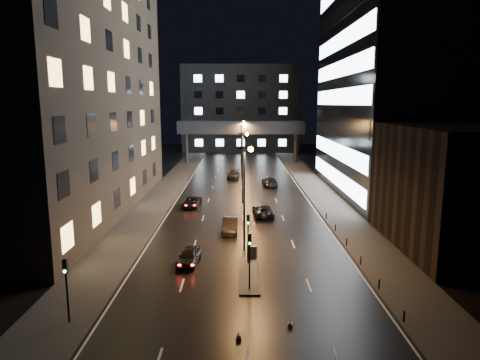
{
  "coord_description": "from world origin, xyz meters",
  "views": [
    {
      "loc": [
        -0.5,
        -31.64,
        14.11
      ],
      "look_at": [
        -0.36,
        24.67,
        4.0
      ],
      "focal_mm": 32.0,
      "sensor_mm": 36.0,
      "label": 1
    }
  ],
  "objects": [
    {
      "name": "median_island",
      "position": [
        0.3,
        2.0,
        0.07
      ],
      "size": [
        1.6,
        8.0,
        0.15
      ],
      "primitive_type": "cube",
      "color": "#383533",
      "rests_on": "ground"
    },
    {
      "name": "skybridge",
      "position": [
        0.0,
        70.0,
        8.34
      ],
      "size": [
        30.0,
        3.0,
        10.0
      ],
      "color": "#333335",
      "rests_on": "ground"
    },
    {
      "name": "car_away_c",
      "position": [
        -7.03,
        25.88,
        0.67
      ],
      "size": [
        2.66,
        5.03,
        1.35
      ],
      "primitive_type": "imported",
      "rotation": [
        0.0,
        0.0,
        -0.09
      ],
      "color": "black",
      "rests_on": "ground"
    },
    {
      "name": "car_toward_a",
      "position": [
        2.55,
        20.93,
        0.71
      ],
      "size": [
        2.71,
        5.26,
        1.42
      ],
      "primitive_type": "imported",
      "rotation": [
        0.0,
        0.0,
        3.21
      ],
      "color": "black",
      "rests_on": "ground"
    },
    {
      "name": "car_away_b",
      "position": [
        -1.5,
        14.17,
        0.79
      ],
      "size": [
        1.71,
        4.81,
        1.58
      ],
      "primitive_type": "imported",
      "rotation": [
        0.0,
        0.0,
        -0.01
      ],
      "color": "black",
      "rests_on": "ground"
    },
    {
      "name": "streetlight_mid_a",
      "position": [
        0.16,
        28.0,
        6.5
      ],
      "size": [
        1.45,
        0.5,
        10.15
      ],
      "color": "black",
      "rests_on": "ground"
    },
    {
      "name": "streetlight_far",
      "position": [
        0.16,
        68.0,
        6.5
      ],
      "size": [
        1.45,
        0.5,
        10.15
      ],
      "color": "black",
      "rests_on": "ground"
    },
    {
      "name": "building_right_low",
      "position": [
        20.0,
        9.0,
        6.0
      ],
      "size": [
        10.0,
        18.0,
        12.0
      ],
      "primitive_type": "cube",
      "color": "black",
      "rests_on": "ground"
    },
    {
      "name": "streetlight_near",
      "position": [
        0.16,
        8.0,
        6.5
      ],
      "size": [
        1.45,
        0.5,
        10.15
      ],
      "color": "black",
      "rests_on": "ground"
    },
    {
      "name": "sidewalk_right",
      "position": [
        12.5,
        35.0,
        0.07
      ],
      "size": [
        5.0,
        110.0,
        0.15
      ],
      "primitive_type": "cube",
      "color": "#383533",
      "rests_on": "ground"
    },
    {
      "name": "car_away_d",
      "position": [
        -1.5,
        48.23,
        0.78
      ],
      "size": [
        2.65,
        5.58,
        1.57
      ],
      "primitive_type": "imported",
      "rotation": [
        0.0,
        0.0,
        -0.09
      ],
      "color": "black",
      "rests_on": "ground"
    },
    {
      "name": "car_away_a",
      "position": [
        -4.96,
        4.54,
        0.72
      ],
      "size": [
        2.14,
        4.38,
        1.44
      ],
      "primitive_type": "imported",
      "rotation": [
        0.0,
        0.0,
        -0.11
      ],
      "color": "black",
      "rests_on": "ground"
    },
    {
      "name": "traffic_signal_corner",
      "position": [
        -11.5,
        -6.01,
        2.94
      ],
      "size": [
        0.28,
        0.34,
        4.4
      ],
      "color": "black",
      "rests_on": "ground"
    },
    {
      "name": "cone_b",
      "position": [
        2.76,
        -6.41,
        0.23
      ],
      "size": [
        0.47,
        0.47,
        0.45
      ],
      "primitive_type": "cone",
      "rotation": [
        0.0,
        0.0,
        0.26
      ],
      "color": "orange",
      "rests_on": "ground"
    },
    {
      "name": "streetlight_mid_b",
      "position": [
        0.16,
        48.0,
        6.5
      ],
      "size": [
        1.45,
        0.5,
        10.15
      ],
      "color": "black",
      "rests_on": "ground"
    },
    {
      "name": "traffic_signal_near",
      "position": [
        0.3,
        4.49,
        3.09
      ],
      "size": [
        0.28,
        0.34,
        4.4
      ],
      "color": "black",
      "rests_on": "median_island"
    },
    {
      "name": "building_far",
      "position": [
        0.0,
        98.0,
        12.5
      ],
      "size": [
        34.0,
        14.0,
        25.0
      ],
      "primitive_type": "cube",
      "color": "#333335",
      "rests_on": "ground"
    },
    {
      "name": "building_right_glass",
      "position": [
        25.0,
        36.0,
        22.5
      ],
      "size": [
        20.0,
        36.0,
        45.0
      ],
      "primitive_type": "cube",
      "color": "black",
      "rests_on": "ground"
    },
    {
      "name": "traffic_signal_far",
      "position": [
        0.3,
        -1.01,
        3.09
      ],
      "size": [
        0.28,
        0.34,
        4.4
      ],
      "color": "black",
      "rests_on": "median_island"
    },
    {
      "name": "car_toward_b",
      "position": [
        4.83,
        40.99,
        0.82
      ],
      "size": [
        2.76,
        5.8,
        1.63
      ],
      "primitive_type": "imported",
      "rotation": [
        0.0,
        0.0,
        3.23
      ],
      "color": "black",
      "rests_on": "ground"
    },
    {
      "name": "utility_cabinet",
      "position": [
        0.7,
        5.61,
        0.74
      ],
      "size": [
        0.96,
        0.75,
        1.18
      ],
      "primitive_type": "cube",
      "rotation": [
        0.0,
        0.0,
        -0.38
      ],
      "color": "#49494B",
      "rests_on": "median_island"
    },
    {
      "name": "bollard_row",
      "position": [
        10.2,
        6.5,
        0.45
      ],
      "size": [
        0.12,
        25.12,
        0.9
      ],
      "color": "black",
      "rests_on": "ground"
    },
    {
      "name": "building_left",
      "position": [
        -22.5,
        24.0,
        20.0
      ],
      "size": [
        15.0,
        48.0,
        40.0
      ],
      "primitive_type": "cube",
      "color": "#2D2319",
      "rests_on": "ground"
    },
    {
      "name": "ground",
      "position": [
        0.0,
        40.0,
        0.0
      ],
      "size": [
        160.0,
        160.0,
        0.0
      ],
      "primitive_type": "plane",
      "color": "black",
      "rests_on": "ground"
    },
    {
      "name": "cone_a",
      "position": [
        -0.51,
        -7.88,
        0.24
      ],
      "size": [
        0.39,
        0.39,
        0.48
      ],
      "primitive_type": "cone",
      "rotation": [
        0.0,
        0.0,
        0.04
      ],
      "color": "#F4360C",
      "rests_on": "ground"
    },
    {
      "name": "sidewalk_left",
      "position": [
        -12.5,
        35.0,
        0.07
      ],
      "size": [
        5.0,
        110.0,
        0.15
      ],
      "primitive_type": "cube",
      "color": "#383533",
      "rests_on": "ground"
    }
  ]
}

